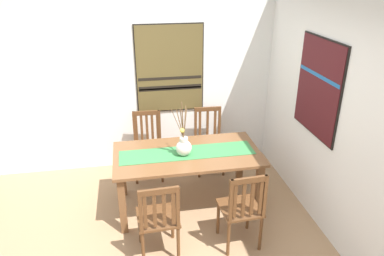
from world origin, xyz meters
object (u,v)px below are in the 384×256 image
Objects in this scene: dining_table at (187,161)px; centerpiece_vase at (184,146)px; painting_on_back_wall at (170,69)px; chair_2 at (148,144)px; painting_on_side_wall at (319,88)px; chair_1 at (242,208)px; chair_0 at (158,218)px; chair_3 at (209,139)px.

centerpiece_vase is (-0.05, -0.06, 0.23)m from dining_table.
dining_table is 1.40× the size of painting_on_back_wall.
chair_2 is 0.86× the size of painting_on_side_wall.
chair_1 is 0.86× the size of painting_on_side_wall.
chair_0 is (-0.39, -0.77, -0.39)m from centerpiece_vase.
chair_1 is (0.49, -0.78, -0.39)m from centerpiece_vase.
painting_on_side_wall reaches higher than chair_1.
chair_0 is at bearing -116.66° from centerpiece_vase.
chair_2 is (-0.38, 0.90, -0.38)m from centerpiece_vase.
chair_0 is at bearing 179.83° from chair_1.
centerpiece_vase is 0.65× the size of painting_on_side_wall.
chair_3 reaches higher than dining_table.
painting_on_back_wall is at bearing 92.20° from dining_table.
dining_table is 0.96m from chair_1.
chair_3 is (0.02, 1.69, -0.01)m from chair_1.
chair_2 reaches higher than chair_0.
centerpiece_vase is at bearing -90.22° from painting_on_back_wall.
chair_1 is at bearing -61.94° from dining_table.
painting_on_side_wall reaches higher than chair_3.
chair_1 reaches higher than chair_0.
painting_on_back_wall reaches higher than chair_2.
chair_0 is 2.28m from painting_on_back_wall.
chair_0 is 0.88m from chair_1.
chair_1 is (0.88, -0.00, 0.01)m from chair_0.
dining_table is 1.91× the size of chair_0.
chair_1 is at bearing -0.17° from chair_0.
painting_on_back_wall is (0.39, 2.02, 0.99)m from chair_0.
chair_3 is at bearing 131.23° from painting_on_side_wall.
chair_2 is at bearing -179.67° from chair_3.
chair_3 reaches higher than chair_0.
painting_on_side_wall is (1.50, -0.21, 0.70)m from centerpiece_vase.
chair_2 is (-0.87, 1.68, 0.01)m from chair_1.
painting_on_back_wall is (-0.05, 1.19, 0.83)m from dining_table.
painting_on_back_wall is (0.38, 0.34, 0.98)m from chair_2.
chair_0 is 0.73× the size of painting_on_back_wall.
chair_2 reaches higher than chair_1.
centerpiece_vase reaches higher than chair_0.
centerpiece_vase is at bearing -119.70° from chair_3.
painting_on_side_wall is at bearing 29.45° from chair_1.
chair_1 is at bearing -57.51° from centerpiece_vase.
painting_on_side_wall is (0.98, -1.12, 1.09)m from chair_3.
chair_2 is at bearing -138.14° from painting_on_back_wall.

